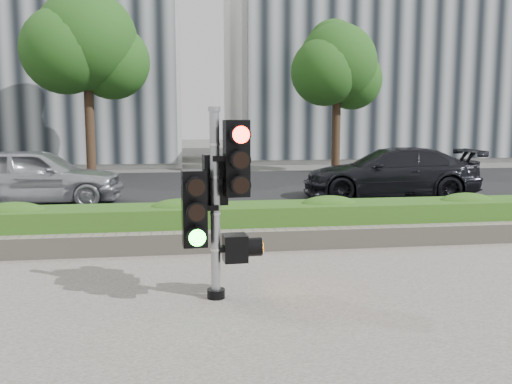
{
  "coord_description": "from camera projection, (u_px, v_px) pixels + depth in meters",
  "views": [
    {
      "loc": [
        -1.25,
        -6.96,
        2.19
      ],
      "look_at": [
        -0.14,
        0.6,
        1.19
      ],
      "focal_mm": 38.0,
      "sensor_mm": 36.0,
      "label": 1
    }
  ],
  "objects": [
    {
      "name": "road",
      "position": [
        217.0,
        191.0,
        17.1
      ],
      "size": [
        60.0,
        13.0,
        0.02
      ],
      "primitive_type": "cube",
      "color": "black",
      "rests_on": "ground"
    },
    {
      "name": "traffic_signal",
      "position": [
        217.0,
        194.0,
        6.54
      ],
      "size": [
        0.82,
        0.61,
        2.33
      ],
      "rotation": [
        0.0,
        0.0,
        0.06
      ],
      "color": "black",
      "rests_on": "sidewalk"
    },
    {
      "name": "stone_wall",
      "position": [
        253.0,
        240.0,
        9.13
      ],
      "size": [
        12.0,
        0.32,
        0.34
      ],
      "primitive_type": "cube",
      "color": "gray",
      "rests_on": "sidewalk"
    },
    {
      "name": "sidewalk",
      "position": [
        322.0,
        366.0,
        4.84
      ],
      "size": [
        16.0,
        11.0,
        0.03
      ],
      "primitive_type": "cube",
      "color": "#9E9389",
      "rests_on": "ground"
    },
    {
      "name": "building_right",
      "position": [
        380.0,
        58.0,
        32.62
      ],
      "size": [
        18.0,
        10.0,
        12.0
      ],
      "primitive_type": "cube",
      "color": "#B7B7B2",
      "rests_on": "ground"
    },
    {
      "name": "car_dark",
      "position": [
        390.0,
        173.0,
        15.44
      ],
      "size": [
        5.12,
        2.56,
        1.43
      ],
      "primitive_type": "imported",
      "rotation": [
        0.0,
        0.0,
        -1.69
      ],
      "color": "black",
      "rests_on": "road"
    },
    {
      "name": "car_silver",
      "position": [
        36.0,
        176.0,
        14.13
      ],
      "size": [
        4.49,
        1.93,
        1.51
      ],
      "primitive_type": "imported",
      "rotation": [
        0.0,
        0.0,
        1.54
      ],
      "color": "#B7B9BF",
      "rests_on": "road"
    },
    {
      "name": "building_left",
      "position": [
        21.0,
        16.0,
        27.59
      ],
      "size": [
        16.0,
        9.0,
        15.0
      ],
      "primitive_type": "cube",
      "color": "#B7B7B2",
      "rests_on": "ground"
    },
    {
      "name": "curb",
      "position": [
        244.0,
        233.0,
        10.37
      ],
      "size": [
        60.0,
        0.25,
        0.12
      ],
      "primitive_type": "cube",
      "color": "gray",
      "rests_on": "ground"
    },
    {
      "name": "tree_right",
      "position": [
        337.0,
        67.0,
        22.76
      ],
      "size": [
        4.1,
        3.58,
        6.53
      ],
      "color": "black",
      "rests_on": "ground"
    },
    {
      "name": "tree_left",
      "position": [
        86.0,
        45.0,
        20.27
      ],
      "size": [
        4.61,
        4.03,
        7.34
      ],
      "color": "black",
      "rests_on": "ground"
    },
    {
      "name": "ground",
      "position": [
        273.0,
        285.0,
        7.29
      ],
      "size": [
        120.0,
        120.0,
        0.0
      ],
      "primitive_type": "plane",
      "color": "#51514C",
      "rests_on": "ground"
    },
    {
      "name": "hedge",
      "position": [
        248.0,
        223.0,
        9.75
      ],
      "size": [
        12.0,
        1.0,
        0.68
      ],
      "primitive_type": "cube",
      "color": "#57972E",
      "rests_on": "sidewalk"
    }
  ]
}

